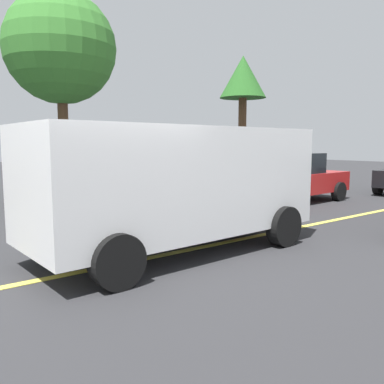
# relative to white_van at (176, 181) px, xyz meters

# --- Properties ---
(ground_plane) EXTENTS (80.00, 80.00, 0.00)m
(ground_plane) POSITION_rel_white_van_xyz_m (-1.43, -0.08, -1.27)
(ground_plane) COLOR #2D2D30
(lane_marking_centre) EXTENTS (28.00, 0.16, 0.01)m
(lane_marking_centre) POSITION_rel_white_van_xyz_m (1.57, -0.08, -1.26)
(lane_marking_centre) COLOR #E0D14C
(white_van) EXTENTS (5.27, 2.42, 2.20)m
(white_van) POSITION_rel_white_van_xyz_m (0.00, 0.00, 0.00)
(white_van) COLOR white
(white_van) RESTS_ON ground_plane
(car_red_crossing) EXTENTS (4.49, 2.23, 1.61)m
(car_red_crossing) POSITION_rel_white_van_xyz_m (6.45, 2.65, -0.46)
(car_red_crossing) COLOR red
(car_red_crossing) RESTS_ON ground_plane
(tree_centre_verge) EXTENTS (3.52, 3.52, 6.71)m
(tree_centre_verge) POSITION_rel_white_van_xyz_m (0.74, 7.31, 3.65)
(tree_centre_verge) COLOR #513823
(tree_centre_verge) RESTS_ON ground_plane
(tree_right_verge) EXTENTS (2.09, 2.09, 5.83)m
(tree_right_verge) POSITION_rel_white_van_xyz_m (9.08, 7.47, 3.45)
(tree_right_verge) COLOR #513823
(tree_right_verge) RESTS_ON ground_plane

